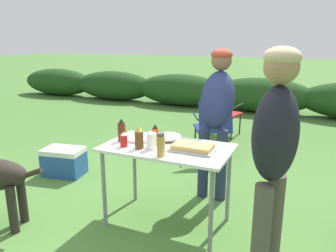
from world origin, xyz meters
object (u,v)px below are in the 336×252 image
Objects in this scene: folding_table at (167,155)px; standing_person_in_olive_jacket at (217,107)px; cooler_box at (64,161)px; bbq_sauce_bottle at (122,130)px; mixing_bowl at (168,137)px; standing_person_in_gray_fleece at (274,147)px; spice_jar at (161,145)px; food_tray at (193,148)px; paper_cup_stack at (151,141)px; beer_bottle at (139,138)px; camp_chair_near_hedge at (213,125)px; ketchup_bottle at (124,140)px; plate_stack at (139,139)px; camp_chair_green_behind_table at (223,110)px; hot_sauce_bottle at (155,135)px.

standing_person_in_olive_jacket is (0.22, 0.76, 0.31)m from folding_table.
bbq_sauce_bottle is at bearing -33.62° from cooler_box.
mixing_bowl is 0.16× the size of standing_person_in_gray_fleece.
folding_table is 0.30m from spice_jar.
paper_cup_stack reaches higher than food_tray.
folding_table is 5.71× the size of beer_bottle.
bbq_sauce_bottle is 1.99m from camp_chair_near_hedge.
ketchup_bottle is at bearing -129.42° from mixing_bowl.
plate_stack is 1.25× the size of beer_bottle.
plate_stack is 0.90m from standing_person_in_olive_jacket.
paper_cup_stack is 0.17× the size of camp_chair_near_hedge.
standing_person_in_olive_jacket is at bearing 63.67° from mixing_bowl.
ketchup_bottle is (-0.34, -0.15, 0.14)m from folding_table.
folding_table is at bearing 102.55° from spice_jar.
spice_jar is at bearing -73.35° from mixing_bowl.
camp_chair_green_behind_table reaches higher than folding_table.
spice_jar is 0.92× the size of bbq_sauce_bottle.
beer_bottle reaches higher than camp_chair_green_behind_table.
spice_jar reaches higher than cooler_box.
folding_table is 4.55× the size of plate_stack.
paper_cup_stack reaches higher than ketchup_bottle.
food_tray reaches higher than cooler_box.
standing_person_in_olive_jacket is (-0.02, 0.78, 0.20)m from food_tray.
standing_person_in_olive_jacket reaches higher than folding_table.
plate_stack is 0.97× the size of mixing_bowl.
ketchup_bottle reaches higher than cooler_box.
camp_chair_green_behind_table is at bearing 50.56° from cooler_box.
folding_table is 0.21m from paper_cup_stack.
plate_stack is at bearing -122.73° from camp_chair_near_hedge.
bbq_sauce_bottle is 0.25× the size of camp_chair_green_behind_table.
bbq_sauce_bottle is 0.33m from hot_sauce_bottle.
plate_stack is 0.29× the size of camp_chair_green_behind_table.
ketchup_bottle is 1.08m from standing_person_in_olive_jacket.
hot_sauce_bottle is at bearing 177.35° from food_tray.
cooler_box is at bearing 158.24° from paper_cup_stack.
standing_person_in_gray_fleece is at bearing -20.77° from plate_stack.
folding_table is at bearing 2.84° from bbq_sauce_bottle.
cooler_box is (-1.29, 0.65, -0.63)m from ketchup_bottle.
standing_person_in_olive_jacket reaches higher than mixing_bowl.
hot_sauce_bottle reaches higher than paper_cup_stack.
paper_cup_stack is 0.68× the size of bbq_sauce_bottle.
mixing_bowl is at bearing 112.03° from folding_table.
food_tray reaches higher than folding_table.
bbq_sauce_bottle is at bearing -179.57° from food_tray.
bbq_sauce_bottle is 2.97m from camp_chair_green_behind_table.
standing_person_in_gray_fleece is 1.92× the size of camp_chair_near_hedge.
standing_person_in_gray_fleece is at bearing -61.68° from camp_chair_green_behind_table.
plate_stack is (-0.55, 0.08, -0.01)m from food_tray.
paper_cup_stack is at bearing -79.46° from hot_sauce_bottle.
cooler_box is at bearing 168.32° from mixing_bowl.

